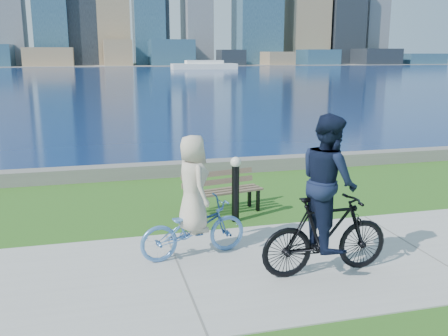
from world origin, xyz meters
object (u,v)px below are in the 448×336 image
(cyclist_woman, at_px, (193,212))
(cyclist_man, at_px, (327,209))
(park_bench, at_px, (222,188))
(bollard_lamp, at_px, (236,185))

(cyclist_woman, distance_m, cyclist_man, 2.10)
(park_bench, relative_size, bollard_lamp, 1.32)
(bollard_lamp, distance_m, cyclist_woman, 1.89)
(park_bench, distance_m, bollard_lamp, 0.67)
(park_bench, height_order, bollard_lamp, bollard_lamp)
(park_bench, relative_size, cyclist_man, 0.71)
(park_bench, xyz_separation_m, bollard_lamp, (0.12, -0.62, 0.23))
(cyclist_woman, relative_size, cyclist_man, 0.83)
(bollard_lamp, relative_size, cyclist_woman, 0.65)
(bollard_lamp, height_order, cyclist_woman, cyclist_woman)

